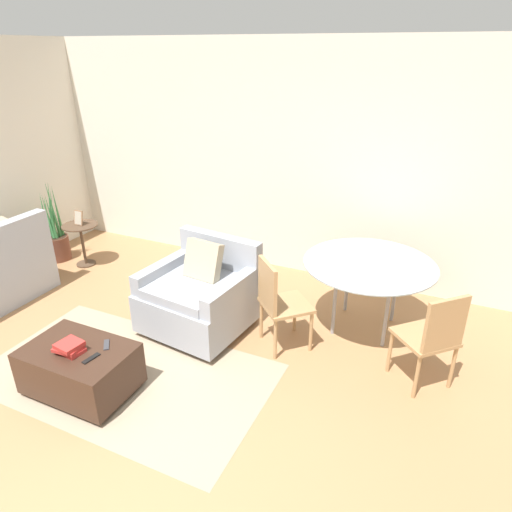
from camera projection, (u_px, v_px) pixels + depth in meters
ground_plane at (88, 456)px, 3.21m from camera, size 20.00×20.00×0.00m
wall_back at (277, 161)px, 5.48m from camera, size 12.00×0.06×2.75m
area_rug at (127, 374)px, 4.01m from camera, size 2.50×1.44×0.01m
armchair at (200, 296)px, 4.56m from camera, size 1.05×1.03×0.92m
ottoman at (80, 368)px, 3.74m from camera, size 0.87×0.58×0.41m
book_stack at (69, 347)px, 3.61m from camera, size 0.24×0.20×0.09m
tv_remote_primary at (91, 358)px, 3.55m from camera, size 0.07×0.15×0.01m
tv_remote_secondary at (106, 345)px, 3.71m from camera, size 0.12×0.13×0.01m
potted_plant at (56, 240)px, 6.09m from camera, size 0.32×0.32×1.10m
side_table at (82, 237)px, 5.88m from camera, size 0.45×0.45×0.56m
picture_frame at (78, 218)px, 5.77m from camera, size 0.13×0.07×0.19m
dining_table at (369, 269)px, 4.43m from camera, size 1.28×1.28×0.73m
dining_chair_near_left at (278, 299)px, 4.19m from camera, size 0.59×0.59×0.90m
dining_chair_near_right at (433, 334)px, 3.67m from camera, size 0.59×0.59×0.90m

